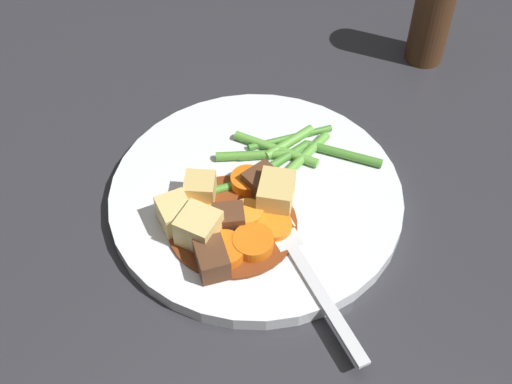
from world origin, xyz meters
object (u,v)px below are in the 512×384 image
object	(u,v)px
carrot_slice_2	(247,215)
meat_chunk_2	(265,184)
carrot_slice_5	(274,227)
meat_chunk_1	(228,219)
pepper_mill	(437,14)
carrot_slice_3	(224,251)
potato_chunk_1	(200,189)
carrot_slice_4	(253,243)
dinner_plate	(256,197)
potato_chunk_0	(275,195)
carrot_slice_1	(251,179)
potato_chunk_2	(195,226)
meat_chunk_0	(212,259)
fork	(305,268)
potato_chunk_3	(175,214)
carrot_slice_0	(203,215)

from	to	relation	value
carrot_slice_2	meat_chunk_2	size ratio (longest dim) A/B	0.81
carrot_slice_5	meat_chunk_1	distance (m)	0.04
carrot_slice_5	meat_chunk_2	size ratio (longest dim) A/B	0.91
meat_chunk_2	pepper_mill	bearing A→B (deg)	-179.76
carrot_slice_3	carrot_slice_5	xyz separation A→B (m)	(-0.05, 0.01, -0.00)
potato_chunk_1	carrot_slice_4	bearing A→B (deg)	82.05
dinner_plate	potato_chunk_0	size ratio (longest dim) A/B	7.31
dinner_plate	carrot_slice_5	xyz separation A→B (m)	(0.02, 0.04, 0.01)
carrot_slice_4	carrot_slice_2	bearing A→B (deg)	-129.19
meat_chunk_1	meat_chunk_2	bearing A→B (deg)	-177.67
carrot_slice_2	dinner_plate	bearing A→B (deg)	-151.52
carrot_slice_1	carrot_slice_4	size ratio (longest dim) A/B	0.89
carrot_slice_2	potato_chunk_0	distance (m)	0.03
potato_chunk_2	meat_chunk_1	world-z (taller)	potato_chunk_2
meat_chunk_0	meat_chunk_1	distance (m)	0.04
potato_chunk_0	meat_chunk_0	distance (m)	0.08
pepper_mill	meat_chunk_0	bearing A→B (deg)	3.51
carrot_slice_2	potato_chunk_1	xyz separation A→B (m)	(0.01, -0.05, 0.01)
potato_chunk_1	carrot_slice_3	bearing A→B (deg)	61.77
pepper_mill	potato_chunk_0	bearing A→B (deg)	3.77
fork	carrot_slice_3	bearing A→B (deg)	-60.40
carrot_slice_2	potato_chunk_1	distance (m)	0.05
carrot_slice_3	potato_chunk_1	bearing A→B (deg)	-118.23
potato_chunk_3	meat_chunk_0	world-z (taller)	potato_chunk_3
carrot_slice_0	potato_chunk_1	size ratio (longest dim) A/B	1.13
carrot_slice_4	potato_chunk_2	bearing A→B (deg)	-61.91
potato_chunk_3	meat_chunk_1	bearing A→B (deg)	128.49
carrot_slice_1	potato_chunk_3	world-z (taller)	potato_chunk_3
carrot_slice_5	meat_chunk_2	xyz separation A→B (m)	(-0.03, -0.03, 0.01)
potato_chunk_1	potato_chunk_3	distance (m)	0.03
carrot_slice_3	dinner_plate	bearing A→B (deg)	-159.15
carrot_slice_0	meat_chunk_0	bearing A→B (deg)	52.85
carrot_slice_5	fork	bearing A→B (deg)	72.58
carrot_slice_4	potato_chunk_2	xyz separation A→B (m)	(0.02, -0.04, 0.01)
meat_chunk_2	fork	xyz separation A→B (m)	(0.04, 0.08, -0.01)
potato_chunk_0	potato_chunk_2	xyz separation A→B (m)	(0.07, -0.03, 0.00)
dinner_plate	potato_chunk_0	distance (m)	0.03
potato_chunk_0	meat_chunk_0	size ratio (longest dim) A/B	1.10
carrot_slice_4	carrot_slice_5	bearing A→B (deg)	178.48
fork	pepper_mill	distance (m)	0.32
carrot_slice_3	potato_chunk_1	distance (m)	0.07
carrot_slice_1	fork	distance (m)	0.10
carrot_slice_0	carrot_slice_4	world-z (taller)	carrot_slice_4
carrot_slice_5	meat_chunk_1	xyz separation A→B (m)	(0.02, -0.03, 0.01)
carrot_slice_4	potato_chunk_3	distance (m)	0.07
potato_chunk_3	carrot_slice_5	bearing A→B (deg)	126.82
potato_chunk_2	potato_chunk_3	size ratio (longest dim) A/B	1.01
carrot_slice_4	potato_chunk_0	size ratio (longest dim) A/B	0.95
meat_chunk_1	fork	world-z (taller)	meat_chunk_1
carrot_slice_0	potato_chunk_3	distance (m)	0.02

